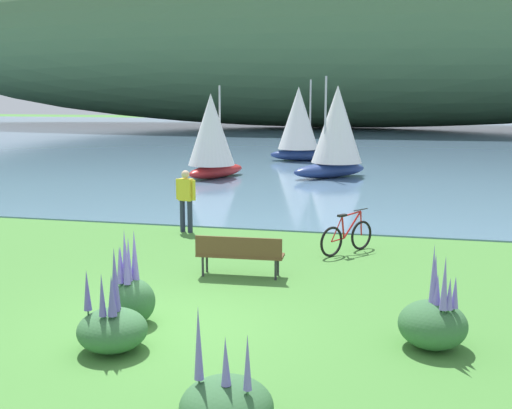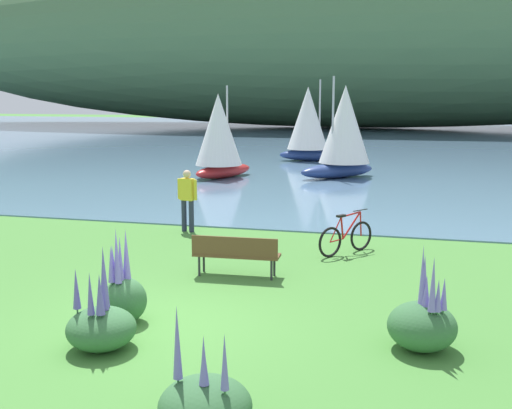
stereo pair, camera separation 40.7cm
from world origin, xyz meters
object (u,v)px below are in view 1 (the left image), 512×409
object	(u,v)px
sailboat_mid_bay	(336,130)
bicycle_leaning_near_bench	(347,237)
sailboat_toward_hillside	(212,135)
park_bench_near_camera	(240,253)
person_at_shoreline	(186,197)
sailboat_nearest_to_shore	(299,123)

from	to	relation	value
sailboat_mid_bay	bicycle_leaning_near_bench	bearing A→B (deg)	-83.22
bicycle_leaning_near_bench	sailboat_toward_hillside	size ratio (longest dim) A/B	0.35
bicycle_leaning_near_bench	sailboat_mid_bay	world-z (taller)	sailboat_mid_bay
park_bench_near_camera	sailboat_toward_hillside	size ratio (longest dim) A/B	0.44
bicycle_leaning_near_bench	sailboat_mid_bay	xyz separation A→B (m)	(-1.61, 13.51, 1.76)
sailboat_toward_hillside	park_bench_near_camera	bearing A→B (deg)	-71.01
person_at_shoreline	sailboat_toward_hillside	xyz separation A→B (m)	(-2.44, 10.51, 0.99)
sailboat_mid_bay	sailboat_toward_hillside	size ratio (longest dim) A/B	1.10
person_at_shoreline	sailboat_nearest_to_shore	bearing A→B (deg)	89.52
bicycle_leaning_near_bench	park_bench_near_camera	bearing A→B (deg)	-129.08
person_at_shoreline	park_bench_near_camera	bearing A→B (deg)	-56.89
park_bench_near_camera	person_at_shoreline	distance (m)	4.59
sailboat_toward_hillside	bicycle_leaning_near_bench	bearing A→B (deg)	-59.70
bicycle_leaning_near_bench	sailboat_nearest_to_shore	distance (m)	20.78
park_bench_near_camera	sailboat_toward_hillside	world-z (taller)	sailboat_toward_hillside
person_at_shoreline	sailboat_mid_bay	xyz separation A→B (m)	(2.89, 12.15, 1.18)
sailboat_nearest_to_shore	sailboat_toward_hillside	size ratio (longest dim) A/B	1.11
sailboat_toward_hillside	sailboat_mid_bay	bearing A→B (deg)	17.15
person_at_shoreline	sailboat_nearest_to_shore	world-z (taller)	sailboat_nearest_to_shore
park_bench_near_camera	sailboat_toward_hillside	distance (m)	15.23
bicycle_leaning_near_bench	sailboat_nearest_to_shore	bearing A→B (deg)	102.09
sailboat_toward_hillside	sailboat_nearest_to_shore	bearing A→B (deg)	72.76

